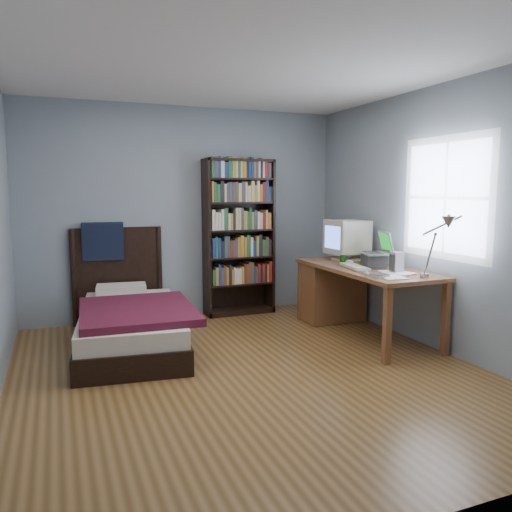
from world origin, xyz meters
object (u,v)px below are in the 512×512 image
at_px(desk_lamp, 445,229).
at_px(bookshelf, 239,237).
at_px(crt_monitor, 347,238).
at_px(soda_can, 343,260).
at_px(keyboard, 355,267).
at_px(laptop, 375,257).
at_px(bed, 130,319).
at_px(desk, 340,288).
at_px(speaker, 397,262).

height_order(desk_lamp, bookshelf, bookshelf).
bearing_deg(crt_monitor, desk_lamp, -92.47).
bearing_deg(soda_can, keyboard, -92.24).
bearing_deg(desk_lamp, crt_monitor, 87.53).
bearing_deg(laptop, crt_monitor, 89.22).
bearing_deg(bookshelf, crt_monitor, -43.18).
xyz_separation_m(soda_can, bookshelf, (-0.75, 1.18, 0.17)).
bearing_deg(bookshelf, laptop, -56.75).
distance_m(soda_can, bed, 2.28).
distance_m(bookshelf, bed, 1.79).
xyz_separation_m(laptop, soda_can, (-0.21, 0.28, -0.05)).
relative_size(laptop, bed, 0.18).
xyz_separation_m(desk, speaker, (0.07, -0.90, 0.41)).
bearing_deg(desk_lamp, keyboard, 98.64).
distance_m(speaker, soda_can, 0.67).
xyz_separation_m(desk_lamp, keyboard, (-0.16, 1.07, -0.46)).
bearing_deg(bed, speaker, -22.90).
height_order(desk_lamp, soda_can, desk_lamp).
distance_m(keyboard, bed, 2.32).
height_order(laptop, speaker, laptop).
relative_size(desk_lamp, speaker, 2.92).
height_order(crt_monitor, desk_lamp, desk_lamp).
distance_m(desk, bookshelf, 1.38).
relative_size(crt_monitor, keyboard, 1.11).
distance_m(crt_monitor, bed, 2.52).
xyz_separation_m(desk, soda_can, (-0.14, -0.27, 0.36)).
xyz_separation_m(desk_lamp, bed, (-2.34, 1.70, -0.95)).
relative_size(desk, bed, 0.84).
distance_m(crt_monitor, bookshelf, 1.33).
bearing_deg(laptop, bed, 164.47).
height_order(desk, desk_lamp, desk_lamp).
xyz_separation_m(keyboard, bed, (-2.18, 0.63, -0.49)).
height_order(desk, speaker, speaker).
bearing_deg(crt_monitor, bed, 177.37).
height_order(desk, keyboard, keyboard).
bearing_deg(desk_lamp, laptop, 86.61).
bearing_deg(laptop, bookshelf, 123.25).
xyz_separation_m(desk, crt_monitor, (0.08, -0.00, 0.57)).
relative_size(desk, keyboard, 4.20).
relative_size(desk_lamp, bed, 0.28).
bearing_deg(speaker, bed, 158.79).
height_order(keyboard, speaker, speaker).
height_order(desk_lamp, speaker, desk_lamp).
relative_size(crt_monitor, desk_lamp, 0.78).
relative_size(desk, laptop, 4.73).
height_order(desk, soda_can, soda_can).
relative_size(desk, bookshelf, 0.93).
bearing_deg(desk_lamp, bookshelf, 109.82).
relative_size(soda_can, bed, 0.05).
distance_m(laptop, bed, 2.56).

